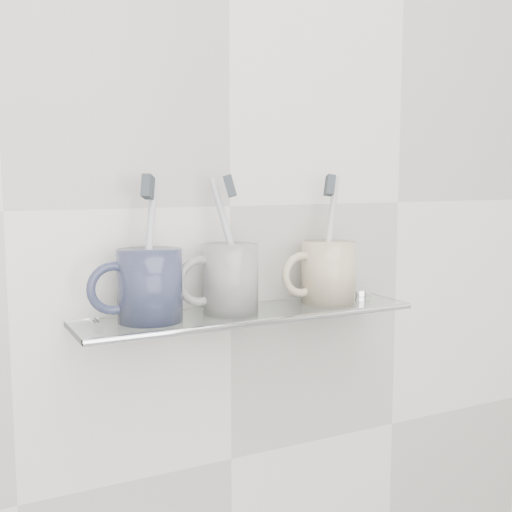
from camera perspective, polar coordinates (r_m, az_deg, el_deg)
wall_back at (r=0.97m, az=-2.32°, el=4.46°), size 2.50×0.00×2.50m
shelf_glass at (r=0.93m, az=-0.67°, el=-5.19°), size 0.50×0.12×0.01m
shelf_rail at (r=0.88m, az=0.95°, el=-5.88°), size 0.50×0.01×0.01m
bracket_left at (r=0.91m, az=-14.03°, el=-6.43°), size 0.02×0.03×0.02m
bracket_right at (r=1.08m, az=8.26°, el=-4.16°), size 0.02×0.03×0.02m
mug_left at (r=0.87m, az=-9.41°, el=-2.59°), size 0.11×0.11×0.10m
mug_left_handle at (r=0.86m, az=-12.58°, el=-2.82°), size 0.07×0.01×0.07m
toothbrush_left at (r=0.87m, az=-9.48°, el=0.80°), size 0.04×0.05×0.19m
bristles_left at (r=0.86m, az=-9.59°, el=6.10°), size 0.03×0.03×0.03m
mug_center at (r=0.92m, az=-2.30°, el=-2.02°), size 0.09×0.09×0.10m
mug_center_handle at (r=0.90m, az=-4.97°, el=-2.23°), size 0.07×0.01×0.07m
toothbrush_center at (r=0.91m, az=-2.31°, el=1.19°), size 0.05×0.05×0.19m
bristles_center at (r=0.90m, az=-2.34°, el=6.23°), size 0.03×0.03×0.03m
mug_right at (r=1.00m, az=6.46°, el=-1.44°), size 0.11×0.11×0.09m
mug_right_handle at (r=0.97m, az=4.09°, el=-1.64°), size 0.07×0.01×0.07m
toothbrush_right at (r=0.99m, az=6.50°, el=1.63°), size 0.05×0.04×0.19m
bristles_right at (r=0.99m, az=6.57°, el=6.27°), size 0.02×0.03×0.04m
chrome_cap at (r=1.04m, az=9.13°, el=-3.36°), size 0.04×0.04×0.02m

